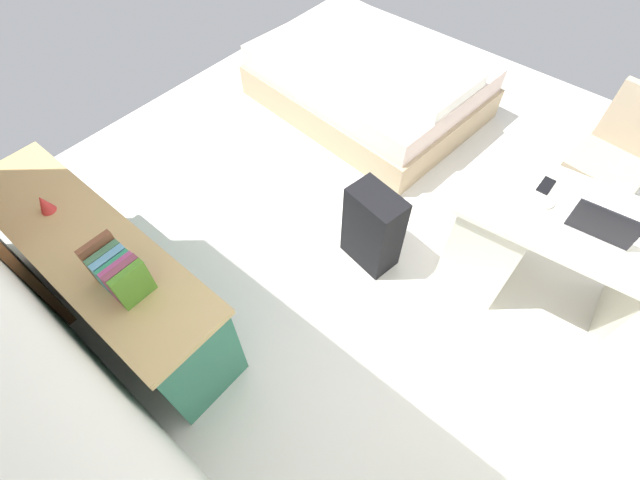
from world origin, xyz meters
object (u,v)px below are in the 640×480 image
object	(u,v)px
credenza	(108,277)
bed	(370,82)
figurine_small	(44,204)
office_chair	(609,166)
computer_mouse	(549,202)
suitcase_black	(372,228)
laptop	(601,224)
cell_phone_by_mouse	(546,185)
desk	(574,266)

from	to	relation	value
credenza	bed	xyz separation A→B (m)	(0.07, -2.69, -0.12)
credenza	figurine_small	size ratio (longest dim) A/B	16.36
figurine_small	office_chair	bearing A→B (deg)	-128.97
credenza	figurine_small	xyz separation A→B (m)	(0.32, 0.00, 0.42)
office_chair	figurine_small	bearing A→B (deg)	51.03
bed	computer_mouse	xyz separation A→B (m)	(-1.82, 0.92, 0.53)
figurine_small	suitcase_black	bearing A→B (deg)	-133.39
credenza	computer_mouse	bearing A→B (deg)	-134.64
suitcase_black	laptop	xyz separation A→B (m)	(-1.07, -0.43, 0.50)
suitcase_black	figurine_small	world-z (taller)	figurine_small
cell_phone_by_mouse	office_chair	bearing A→B (deg)	-105.90
computer_mouse	laptop	bearing A→B (deg)	170.98
bed	desk	bearing A→B (deg)	157.50
bed	cell_phone_by_mouse	size ratio (longest dim) A/B	14.79
figurine_small	bed	bearing A→B (deg)	-95.13
bed	computer_mouse	world-z (taller)	computer_mouse
figurine_small	credenza	bearing A→B (deg)	-179.72
credenza	cell_phone_by_mouse	bearing A→B (deg)	-131.71
suitcase_black	credenza	bearing A→B (deg)	64.08
laptop	cell_phone_by_mouse	size ratio (longest dim) A/B	2.44
cell_phone_by_mouse	desk	bearing A→B (deg)	166.27
desk	suitcase_black	size ratio (longest dim) A/B	2.45
suitcase_black	cell_phone_by_mouse	xyz separation A→B (m)	(-0.74, -0.56, 0.46)
cell_phone_by_mouse	figurine_small	world-z (taller)	figurine_small
computer_mouse	cell_phone_by_mouse	distance (m)	0.14
credenza	computer_mouse	world-z (taller)	computer_mouse
credenza	bed	world-z (taller)	credenza
computer_mouse	cell_phone_by_mouse	size ratio (longest dim) A/B	0.74
desk	computer_mouse	xyz separation A→B (m)	(0.30, 0.04, 0.38)
office_chair	bed	world-z (taller)	office_chair
bed	figurine_small	xyz separation A→B (m)	(0.24, 2.69, 0.54)
credenza	office_chair	bearing A→B (deg)	-124.79
office_chair	figurine_small	distance (m)	3.56
credenza	figurine_small	world-z (taller)	figurine_small
credenza	suitcase_black	xyz separation A→B (m)	(-0.94, -1.33, -0.06)
credenza	figurine_small	bearing A→B (deg)	0.28
figurine_small	cell_phone_by_mouse	bearing A→B (deg)	-136.59
bed	cell_phone_by_mouse	bearing A→B (deg)	155.59
credenza	bed	distance (m)	2.69
desk	suitcase_black	xyz separation A→B (m)	(1.11, 0.48, -0.09)
computer_mouse	bed	bearing A→B (deg)	-32.87
desk	cell_phone_by_mouse	distance (m)	0.52
bed	laptop	bearing A→B (deg)	156.00
office_chair	bed	bearing A→B (deg)	1.83
cell_phone_by_mouse	bed	bearing A→B (deg)	-25.52
desk	laptop	bearing A→B (deg)	52.80
laptop	cell_phone_by_mouse	bearing A→B (deg)	-21.80
desk	computer_mouse	distance (m)	0.48
suitcase_black	cell_phone_by_mouse	size ratio (longest dim) A/B	4.51
desk	suitcase_black	bearing A→B (deg)	23.38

